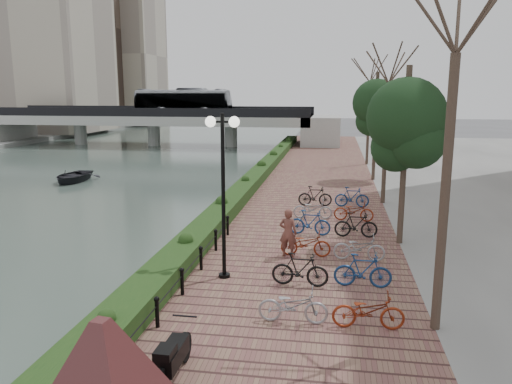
% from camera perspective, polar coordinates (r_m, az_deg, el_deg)
% --- Properties ---
extents(ground, '(220.00, 220.00, 0.00)m').
position_cam_1_polar(ground, '(12.64, -18.99, -18.00)').
color(ground, '#59595B').
rests_on(ground, ground).
extents(river_water, '(30.00, 130.00, 0.02)m').
position_cam_1_polar(river_water, '(40.69, -21.37, 2.03)').
color(river_water, '#3F4F49').
rests_on(river_water, ground).
extents(promenade, '(8.00, 75.00, 0.50)m').
position_cam_1_polar(promenade, '(27.79, 5.73, -0.77)').
color(promenade, brown).
rests_on(promenade, ground).
extents(hedge, '(1.10, 56.00, 0.60)m').
position_cam_1_polar(hedge, '(30.49, -0.36, 1.42)').
color(hedge, '#163A15').
rests_on(hedge, promenade).
extents(chain_fence, '(0.10, 14.10, 0.70)m').
position_cam_1_polar(chain_fence, '(13.39, -9.74, -11.75)').
color(chain_fence, black).
rests_on(chain_fence, promenade).
extents(lamppost, '(1.02, 0.32, 4.98)m').
position_cam_1_polar(lamppost, '(14.65, -3.81, 3.53)').
color(lamppost, black).
rests_on(lamppost, promenade).
extents(motorcycle, '(0.54, 1.68, 1.04)m').
position_cam_1_polar(motorcycle, '(10.40, -9.36, -17.86)').
color(motorcycle, black).
rests_on(motorcycle, promenade).
extents(pedestrian, '(0.66, 0.48, 1.68)m').
position_cam_1_polar(pedestrian, '(17.13, 3.68, -4.68)').
color(pedestrian, brown).
rests_on(pedestrian, promenade).
extents(bicycle_parking, '(2.40, 14.69, 1.00)m').
position_cam_1_polar(bicycle_parking, '(18.37, 8.71, -4.87)').
color(bicycle_parking, '#9C9CA1').
rests_on(bicycle_parking, promenade).
extents(street_trees, '(3.20, 37.12, 6.80)m').
position_cam_1_polar(street_trees, '(22.58, 15.39, 4.91)').
color(street_trees, '#33261E').
rests_on(street_trees, promenade).
extents(bridge, '(36.00, 10.77, 6.50)m').
position_cam_1_polar(bridge, '(58.15, -10.98, 8.51)').
color(bridge, '#A5A5A0').
rests_on(bridge, ground).
extents(boat, '(2.83, 3.93, 0.81)m').
position_cam_1_polar(boat, '(36.33, -20.23, 1.73)').
color(boat, black).
rests_on(boat, river_water).
extents(far_buildings, '(35.00, 38.00, 38.00)m').
position_cam_1_polar(far_buildings, '(89.62, -23.91, 16.88)').
color(far_buildings, '#AFA592').
rests_on(far_buildings, far_bank).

